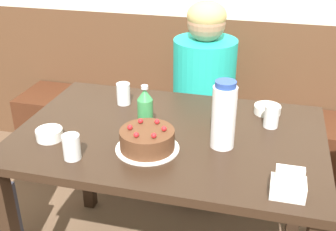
{
  "coord_description": "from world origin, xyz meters",
  "views": [
    {
      "loc": [
        0.37,
        -1.46,
        1.58
      ],
      "look_at": [
        -0.02,
        0.05,
        0.81
      ],
      "focal_mm": 45.0,
      "sensor_mm": 36.0,
      "label": 1
    }
  ],
  "objects_px": {
    "glass_water_tall": "(123,94)",
    "bench_seat": "(202,143)",
    "person_teal_shirt": "(203,108)",
    "water_pitcher": "(224,115)",
    "glass_tumbler_short": "(72,147)",
    "soju_bottle": "(145,108)",
    "birthday_cake": "(147,140)",
    "glass_shot_small": "(271,116)",
    "bowl_soup_white": "(267,109)",
    "napkin_holder": "(288,185)",
    "bowl_rice_small": "(49,134)"
  },
  "relations": [
    {
      "from": "bench_seat",
      "to": "napkin_holder",
      "type": "height_order",
      "value": "napkin_holder"
    },
    {
      "from": "napkin_holder",
      "to": "glass_water_tall",
      "type": "relative_size",
      "value": 1.09
    },
    {
      "from": "glass_tumbler_short",
      "to": "glass_shot_small",
      "type": "bearing_deg",
      "value": 32.24
    },
    {
      "from": "bench_seat",
      "to": "glass_tumbler_short",
      "type": "xyz_separation_m",
      "value": [
        -0.29,
        -1.11,
        0.57
      ]
    },
    {
      "from": "bowl_rice_small",
      "to": "person_teal_shirt",
      "type": "height_order",
      "value": "person_teal_shirt"
    },
    {
      "from": "glass_water_tall",
      "to": "glass_tumbler_short",
      "type": "bearing_deg",
      "value": -92.09
    },
    {
      "from": "soju_bottle",
      "to": "person_teal_shirt",
      "type": "xyz_separation_m",
      "value": [
        0.13,
        0.65,
        -0.28
      ]
    },
    {
      "from": "soju_bottle",
      "to": "glass_tumbler_short",
      "type": "relative_size",
      "value": 1.96
    },
    {
      "from": "birthday_cake",
      "to": "bowl_rice_small",
      "type": "height_order",
      "value": "birthday_cake"
    },
    {
      "from": "bowl_soup_white",
      "to": "glass_shot_small",
      "type": "bearing_deg",
      "value": -81.5
    },
    {
      "from": "glass_water_tall",
      "to": "glass_shot_small",
      "type": "xyz_separation_m",
      "value": [
        0.67,
        -0.06,
        -0.0
      ]
    },
    {
      "from": "water_pitcher",
      "to": "glass_tumbler_short",
      "type": "relative_size",
      "value": 2.81
    },
    {
      "from": "napkin_holder",
      "to": "glass_shot_small",
      "type": "relative_size",
      "value": 1.18
    },
    {
      "from": "glass_tumbler_short",
      "to": "glass_shot_small",
      "type": "distance_m",
      "value": 0.82
    },
    {
      "from": "napkin_holder",
      "to": "person_teal_shirt",
      "type": "distance_m",
      "value": 1.1
    },
    {
      "from": "person_teal_shirt",
      "to": "soju_bottle",
      "type": "bearing_deg",
      "value": -11.72
    },
    {
      "from": "napkin_holder",
      "to": "glass_shot_small",
      "type": "distance_m",
      "value": 0.47
    },
    {
      "from": "bench_seat",
      "to": "glass_water_tall",
      "type": "relative_size",
      "value": 24.13
    },
    {
      "from": "water_pitcher",
      "to": "bowl_rice_small",
      "type": "xyz_separation_m",
      "value": [
        -0.67,
        -0.12,
        -0.11
      ]
    },
    {
      "from": "birthday_cake",
      "to": "glass_shot_small",
      "type": "distance_m",
      "value": 0.54
    },
    {
      "from": "birthday_cake",
      "to": "soju_bottle",
      "type": "height_order",
      "value": "soju_bottle"
    },
    {
      "from": "glass_water_tall",
      "to": "bench_seat",
      "type": "bearing_deg",
      "value": 65.75
    },
    {
      "from": "water_pitcher",
      "to": "bowl_rice_small",
      "type": "height_order",
      "value": "water_pitcher"
    },
    {
      "from": "bench_seat",
      "to": "bowl_soup_white",
      "type": "relative_size",
      "value": 20.64
    },
    {
      "from": "glass_shot_small",
      "to": "glass_tumbler_short",
      "type": "bearing_deg",
      "value": -147.76
    },
    {
      "from": "birthday_cake",
      "to": "bowl_soup_white",
      "type": "relative_size",
      "value": 2.07
    },
    {
      "from": "bench_seat",
      "to": "napkin_holder",
      "type": "distance_m",
      "value": 1.35
    },
    {
      "from": "birthday_cake",
      "to": "glass_water_tall",
      "type": "relative_size",
      "value": 2.42
    },
    {
      "from": "bowl_rice_small",
      "to": "glass_shot_small",
      "type": "height_order",
      "value": "glass_shot_small"
    },
    {
      "from": "bench_seat",
      "to": "glass_tumbler_short",
      "type": "distance_m",
      "value": 1.28
    },
    {
      "from": "bench_seat",
      "to": "water_pitcher",
      "type": "distance_m",
      "value": 1.12
    },
    {
      "from": "glass_tumbler_short",
      "to": "soju_bottle",
      "type": "bearing_deg",
      "value": 58.54
    },
    {
      "from": "soju_bottle",
      "to": "bowl_rice_small",
      "type": "height_order",
      "value": "soju_bottle"
    },
    {
      "from": "glass_tumbler_short",
      "to": "person_teal_shirt",
      "type": "height_order",
      "value": "person_teal_shirt"
    },
    {
      "from": "birthday_cake",
      "to": "bench_seat",
      "type": "bearing_deg",
      "value": 87.18
    },
    {
      "from": "glass_shot_small",
      "to": "napkin_holder",
      "type": "bearing_deg",
      "value": -81.54
    },
    {
      "from": "glass_shot_small",
      "to": "bench_seat",
      "type": "bearing_deg",
      "value": 120.45
    },
    {
      "from": "birthday_cake",
      "to": "glass_water_tall",
      "type": "xyz_separation_m",
      "value": [
        -0.23,
        0.37,
        0.01
      ]
    },
    {
      "from": "person_teal_shirt",
      "to": "glass_water_tall",
      "type": "bearing_deg",
      "value": -33.7
    },
    {
      "from": "bowl_rice_small",
      "to": "person_teal_shirt",
      "type": "xyz_separation_m",
      "value": [
        0.47,
        0.84,
        -0.22
      ]
    },
    {
      "from": "bench_seat",
      "to": "bowl_rice_small",
      "type": "bearing_deg",
      "value": -113.98
    },
    {
      "from": "bowl_soup_white",
      "to": "bench_seat",
      "type": "bearing_deg",
      "value": 124.64
    },
    {
      "from": "bench_seat",
      "to": "glass_shot_small",
      "type": "distance_m",
      "value": 0.97
    },
    {
      "from": "soju_bottle",
      "to": "glass_tumbler_short",
      "type": "bearing_deg",
      "value": -121.46
    },
    {
      "from": "bench_seat",
      "to": "glass_water_tall",
      "type": "distance_m",
      "value": 0.88
    },
    {
      "from": "birthday_cake",
      "to": "soju_bottle",
      "type": "distance_m",
      "value": 0.19
    },
    {
      "from": "water_pitcher",
      "to": "glass_water_tall",
      "type": "height_order",
      "value": "water_pitcher"
    },
    {
      "from": "bench_seat",
      "to": "water_pitcher",
      "type": "xyz_separation_m",
      "value": [
        0.22,
        -0.88,
        0.65
      ]
    },
    {
      "from": "soju_bottle",
      "to": "bowl_soup_white",
      "type": "height_order",
      "value": "soju_bottle"
    },
    {
      "from": "bench_seat",
      "to": "glass_water_tall",
      "type": "height_order",
      "value": "glass_water_tall"
    }
  ]
}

